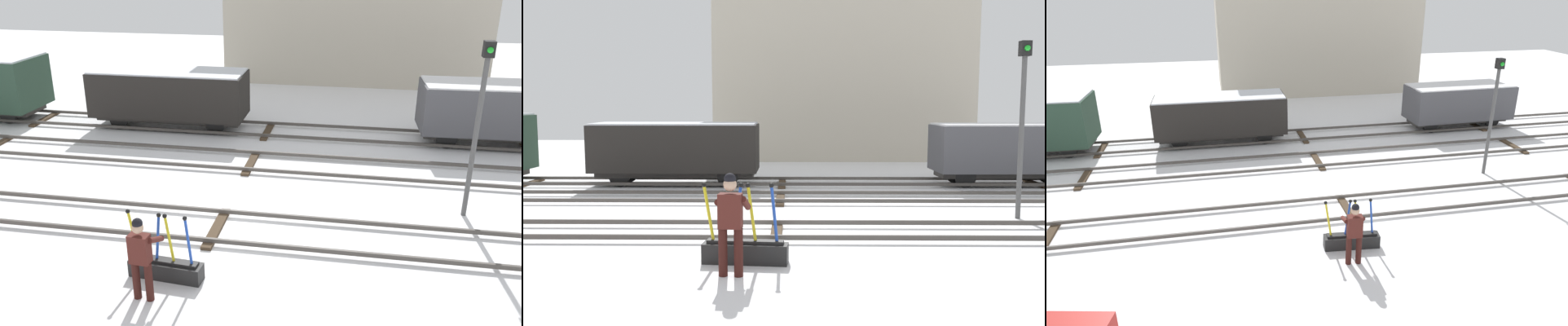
{
  "view_description": "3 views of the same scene",
  "coord_description": "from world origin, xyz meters",
  "views": [
    {
      "loc": [
        3.0,
        -10.86,
        6.19
      ],
      "look_at": [
        0.95,
        0.68,
        1.5
      ],
      "focal_mm": 36.93,
      "sensor_mm": 36.0,
      "label": 1
    },
    {
      "loc": [
        0.31,
        -11.87,
        2.86
      ],
      "look_at": [
        0.13,
        2.21,
        1.33
      ],
      "focal_mm": 38.77,
      "sensor_mm": 36.0,
      "label": 2
    },
    {
      "loc": [
        -3.89,
        -12.48,
        6.86
      ],
      "look_at": [
        -0.95,
        1.68,
        1.03
      ],
      "focal_mm": 31.62,
      "sensor_mm": 36.0,
      "label": 3
    }
  ],
  "objects": [
    {
      "name": "track_main_line",
      "position": [
        0.0,
        0.0,
        0.11
      ],
      "size": [
        44.0,
        1.94,
        0.18
      ],
      "color": "#4C4742",
      "rests_on": "ground_plane"
    },
    {
      "name": "apartment_building",
      "position": [
        2.84,
        17.97,
        4.71
      ],
      "size": [
        12.77,
        6.44,
        9.41
      ],
      "color": "beige",
      "rests_on": "ground_plane"
    },
    {
      "name": "track_siding_far",
      "position": [
        0.0,
        7.39,
        0.11
      ],
      "size": [
        44.0,
        1.94,
        0.18
      ],
      "color": "#4C4742",
      "rests_on": "ground_plane"
    },
    {
      "name": "switch_lever_frame",
      "position": [
        -0.5,
        -2.1,
        0.25
      ],
      "size": [
        1.55,
        0.49,
        1.45
      ],
      "rotation": [
        0.0,
        0.0,
        -0.09
      ],
      "color": "black",
      "rests_on": "ground_plane"
    },
    {
      "name": "ground_plane",
      "position": [
        0.0,
        0.0,
        0.0
      ],
      "size": [
        60.0,
        60.0,
        0.0
      ],
      "primitive_type": "plane",
      "color": "white"
    },
    {
      "name": "freight_car_near_switch",
      "position": [
        7.76,
        7.39,
        1.24
      ],
      "size": [
        5.11,
        2.08,
        2.12
      ],
      "rotation": [
        0.0,
        0.0,
        0.03
      ],
      "color": "#2D2B28",
      "rests_on": "ground_plane"
    },
    {
      "name": "rail_worker",
      "position": [
        -0.68,
        -2.83,
        0.96
      ],
      "size": [
        0.57,
        0.69,
        1.72
      ],
      "rotation": [
        0.0,
        0.0,
        -0.09
      ],
      "color": "#351511",
      "rests_on": "ground_plane"
    },
    {
      "name": "track_siding_near",
      "position": [
        0.0,
        4.24,
        0.11
      ],
      "size": [
        44.0,
        1.94,
        0.18
      ],
      "color": "#4C4742",
      "rests_on": "ground_plane"
    },
    {
      "name": "signal_post",
      "position": [
        5.9,
        1.83,
        2.6
      ],
      "size": [
        0.24,
        0.32,
        4.31
      ],
      "color": "#4C4C4C",
      "rests_on": "ground_plane"
    },
    {
      "name": "freight_car_back_track",
      "position": [
        -3.65,
        7.39,
        1.25
      ],
      "size": [
        5.64,
        1.96,
        2.14
      ],
      "rotation": [
        0.0,
        0.0,
        -0.0
      ],
      "color": "#2D2B28",
      "rests_on": "ground_plane"
    }
  ]
}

